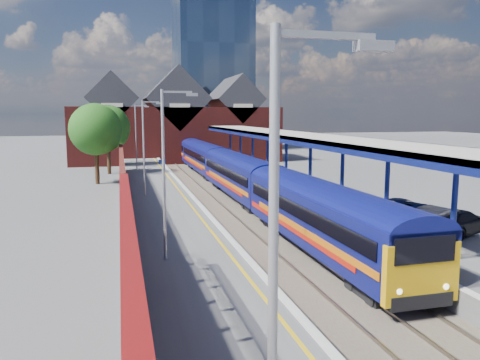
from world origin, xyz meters
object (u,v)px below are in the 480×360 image
at_px(parked_car_dark, 458,222).
at_px(parked_car_blue, 401,207).
at_px(lamp_post_d, 137,133).
at_px(platform_sign, 162,169).
at_px(lamp_post_b, 167,164).
at_px(parked_car_silver, 442,220).
at_px(parked_car_red, 437,220).
at_px(train, 220,163).
at_px(lamp_post_c, 145,142).
at_px(lamp_post_a, 284,286).

bearing_deg(parked_car_dark, parked_car_blue, -18.38).
relative_size(lamp_post_d, platform_sign, 2.80).
relative_size(lamp_post_b, parked_car_silver, 1.65).
distance_m(lamp_post_b, parked_car_dark, 15.03).
relative_size(parked_car_silver, parked_car_blue, 1.07).
bearing_deg(parked_car_red, parked_car_silver, 172.60).
distance_m(platform_sign, parked_car_blue, 18.38).
height_order(train, parked_car_dark, train).
height_order(train, lamp_post_c, lamp_post_c).
relative_size(lamp_post_a, lamp_post_d, 1.00).
bearing_deg(train, lamp_post_d, 146.65).
relative_size(lamp_post_c, lamp_post_d, 1.00).
bearing_deg(train, lamp_post_a, -100.89).
height_order(lamp_post_c, lamp_post_d, same).
xyz_separation_m(lamp_post_d, parked_car_silver, (13.83, -31.19, -3.29)).
xyz_separation_m(train, parked_car_silver, (5.97, -26.02, -0.42)).
bearing_deg(parked_car_red, lamp_post_a, 129.26).
distance_m(train, lamp_post_d, 9.83).
relative_size(lamp_post_b, parked_car_blue, 1.77).
bearing_deg(train, parked_car_dark, -75.51).
bearing_deg(parked_car_blue, lamp_post_a, 121.68).
distance_m(lamp_post_b, platform_sign, 18.20).
distance_m(platform_sign, parked_car_red, 20.97).
bearing_deg(train, parked_car_silver, -77.08).
bearing_deg(train, parked_car_red, -76.92).
xyz_separation_m(lamp_post_d, parked_car_dark, (14.64, -31.41, -3.36)).
distance_m(lamp_post_d, platform_sign, 14.25).
bearing_deg(parked_car_silver, lamp_post_b, 78.19).
distance_m(lamp_post_a, platform_sign, 32.11).
xyz_separation_m(lamp_post_a, parked_car_blue, (14.23, 18.93, -3.44)).
relative_size(lamp_post_a, lamp_post_b, 1.00).
bearing_deg(parked_car_blue, lamp_post_c, 30.71).
height_order(lamp_post_a, platform_sign, lamp_post_a).
xyz_separation_m(lamp_post_b, parked_car_dark, (14.64, 0.59, -3.36)).
xyz_separation_m(lamp_post_d, parked_car_blue, (14.23, -27.07, -3.44)).
distance_m(lamp_post_b, parked_car_red, 14.27).
height_order(lamp_post_c, parked_car_dark, lamp_post_c).
bearing_deg(lamp_post_c, lamp_post_d, 90.00).
relative_size(lamp_post_d, parked_car_blue, 1.77).
distance_m(parked_car_silver, parked_car_blue, 4.14).
bearing_deg(lamp_post_c, parked_car_silver, -47.70).
bearing_deg(lamp_post_a, parked_car_dark, 44.92).
xyz_separation_m(lamp_post_b, parked_car_silver, (13.83, 0.81, -3.29)).
height_order(lamp_post_a, parked_car_dark, lamp_post_a).
relative_size(lamp_post_a, platform_sign, 2.80).
height_order(lamp_post_c, parked_car_blue, lamp_post_c).
distance_m(train, platform_sign, 10.97).
distance_m(lamp_post_d, parked_car_dark, 34.81).
bearing_deg(parked_car_dark, lamp_post_a, 111.12).
bearing_deg(lamp_post_b, parked_car_dark, 2.33).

